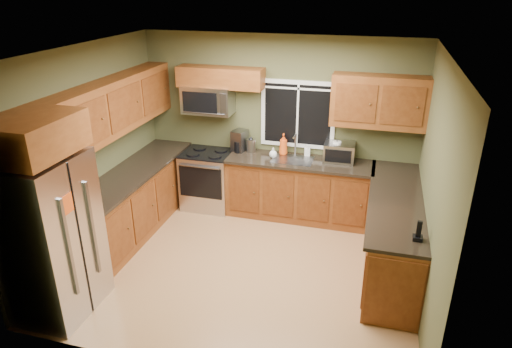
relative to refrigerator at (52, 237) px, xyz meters
The scene contains 29 objects.
floor 2.35m from the refrigerator, 36.78° to the left, with size 4.20×4.20×0.00m, color #A87549.
ceiling 2.82m from the refrigerator, 36.78° to the left, with size 4.20×4.20×0.00m, color white.
back_wall 3.58m from the refrigerator, 60.71° to the left, with size 4.20×4.20×0.00m, color #4C4E2D.
front_wall 1.86m from the refrigerator, 16.04° to the right, with size 4.20×4.20×0.00m, color #4C4E2D.
left_wall 1.42m from the refrigerator, 105.52° to the left, with size 3.60×3.60×0.00m, color #4C4E2D.
right_wall 4.08m from the refrigerator, 18.71° to the left, with size 3.60×3.60×0.00m, color #4C4E2D.
window 3.75m from the refrigerator, 56.52° to the left, with size 1.12×0.03×1.02m.
base_cabinets_left 1.83m from the refrigerator, 91.97° to the left, with size 0.60×2.65×0.90m, color brown.
countertop_left 1.78m from the refrigerator, 91.16° to the left, with size 0.65×2.65×0.04m, color black.
base_cabinets_back 3.56m from the refrigerator, 52.43° to the left, with size 2.17×0.60×0.90m, color brown.
countertop_back 3.51m from the refrigerator, 52.18° to the left, with size 2.17×0.65×0.04m, color black.
base_cabinets_peninsula 4.02m from the refrigerator, 27.50° to the left, with size 0.60×2.52×0.90m.
countertop_peninsula 3.97m from the refrigerator, 27.77° to the left, with size 0.65×2.50×0.04m, color black.
upper_cabinets_left 2.03m from the refrigerator, 96.30° to the left, with size 0.33×2.65×0.72m, color brown.
upper_cabinets_back_left 3.28m from the refrigerator, 73.15° to the left, with size 1.30×0.33×0.30m, color brown.
upper_cabinets_back_right 4.44m from the refrigerator, 42.62° to the left, with size 1.30×0.33×0.72m, color brown.
upper_cabinet_over_fridge 1.13m from the refrigerator, behind, with size 0.72×0.90×0.38m, color brown.
refrigerator is the anchor object (origin of this frame).
range 2.89m from the refrigerator, 76.03° to the left, with size 0.76×0.69×0.94m.
microwave 3.10m from the refrigerator, 76.66° to the left, with size 0.76×0.41×0.42m.
sink 3.46m from the refrigerator, 53.87° to the left, with size 0.60×0.42×0.36m.
toaster_oven 3.97m from the refrigerator, 47.05° to the left, with size 0.45×0.35×0.28m.
coffee_maker 3.17m from the refrigerator, 68.30° to the left, with size 0.25×0.30×0.33m.
kettle 3.24m from the refrigerator, 65.19° to the left, with size 0.17×0.17×0.25m.
paper_towel_roll 3.95m from the refrigerator, 47.63° to the left, with size 0.14×0.14×0.33m.
soap_bottle_a 3.50m from the refrigerator, 57.87° to the left, with size 0.13×0.13×0.33m, color #EF5316.
soap_bottle_b 3.73m from the refrigerator, 53.51° to the left, with size 0.08×0.08×0.18m, color white.
soap_bottle_c 3.30m from the refrigerator, 58.16° to the left, with size 0.12×0.12×0.15m, color white.
cordless_phone 3.83m from the refrigerator, 13.72° to the left, with size 0.10×0.10×0.22m.
Camera 1 is at (1.45, -4.73, 3.42)m, focal length 32.00 mm.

